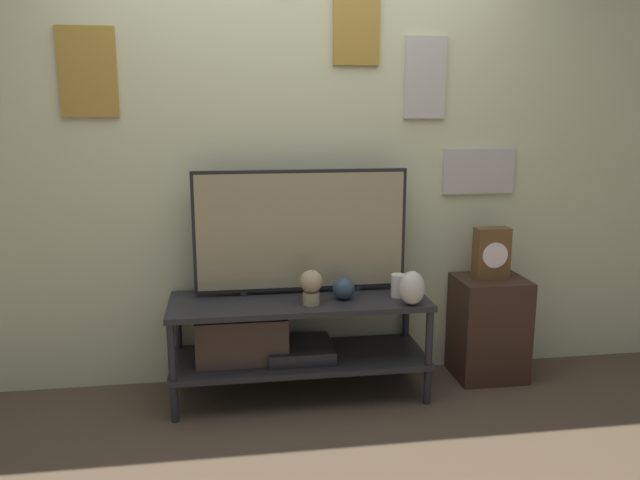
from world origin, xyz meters
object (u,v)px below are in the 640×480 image
candle_jar (398,286)px  decorative_bust (311,285)px  television (301,231)px  mantel_clock (491,253)px  vase_round_glass (344,288)px  vase_urn_stoneware (412,288)px

candle_jar → decorative_bust: size_ratio=0.68×
television → mantel_clock: 1.11m
vase_round_glass → mantel_clock: mantel_clock is taller
candle_jar → vase_round_glass: bearing=-179.8°
vase_urn_stoneware → mantel_clock: (0.55, 0.27, 0.11)m
vase_urn_stoneware → mantel_clock: 0.62m
television → vase_urn_stoneware: television is taller
candle_jar → mantel_clock: 0.61m
vase_urn_stoneware → candle_jar: 0.15m
candle_jar → mantel_clock: mantel_clock is taller
vase_round_glass → decorative_bust: size_ratio=0.65×
vase_urn_stoneware → vase_round_glass: bearing=156.9°
candle_jar → decorative_bust: decorative_bust is taller
decorative_bust → vase_round_glass: bearing=19.4°
decorative_bust → mantel_clock: bearing=10.0°
television → vase_round_glass: bearing=-35.9°
vase_round_glass → mantel_clock: 0.91m
candle_jar → decorative_bust: (-0.49, -0.07, 0.04)m
vase_round_glass → candle_jar: size_ratio=0.97×
vase_round_glass → candle_jar: bearing=0.2°
candle_jar → mantel_clock: size_ratio=0.42×
vase_urn_stoneware → vase_round_glass: (-0.34, 0.14, -0.03)m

